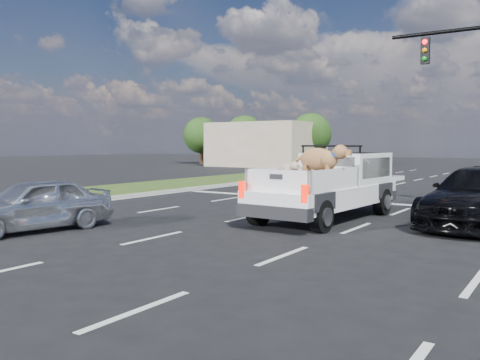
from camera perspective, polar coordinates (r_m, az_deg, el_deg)
name	(u,v)px	position (r m, az deg, el deg)	size (l,w,h in m)	color
ground	(212,246)	(11.14, -3.12, -7.44)	(160.00, 160.00, 0.00)	black
road_markings	(333,212)	(16.79, 10.44, -3.60)	(17.75, 60.00, 0.01)	silver
grass_median_left	(85,194)	(23.40, -17.02, -1.47)	(5.00, 60.00, 0.10)	#233D13
curb_left	(124,196)	(21.57, -12.89, -1.79)	(0.15, 60.00, 0.14)	#A4A196
building_left	(266,145)	(52.03, 2.99, 3.99)	(10.00, 8.00, 4.40)	#C0AD92
tree_far_a	(201,135)	(59.34, -4.37, 5.03)	(4.20, 4.20, 5.40)	#332114
tree_far_b	(244,135)	(55.85, 0.50, 5.11)	(4.20, 4.20, 5.40)	#332114
tree_far_c	(311,134)	(51.91, 7.95, 5.15)	(4.20, 4.20, 5.40)	#332114
pickup_truck	(330,184)	(15.28, 10.05, -0.47)	(2.49, 5.97, 2.19)	black
silver_sedan	(33,204)	(14.01, -22.23, -2.56)	(1.61, 3.99, 1.36)	silver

